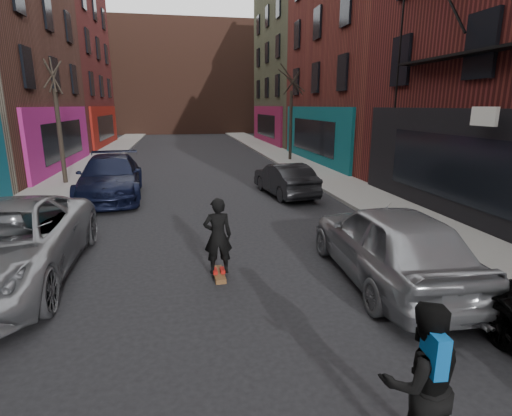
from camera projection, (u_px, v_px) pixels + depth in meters
name	position (u px, v px, depth m)	size (l,w,h in m)	color
sidewalk_left	(108.00, 154.00, 29.85)	(2.50, 84.00, 0.13)	gray
sidewalk_right	(271.00, 150.00, 32.12)	(2.50, 84.00, 0.13)	gray
buildings_right	(496.00, 5.00, 18.14)	(12.00, 56.00, 16.00)	#4A2D1F
building_far	(183.00, 79.00, 53.99)	(40.00, 10.00, 14.00)	#47281E
tree_left_far	(57.00, 110.00, 17.62)	(2.00, 2.00, 6.50)	black
tree_right_far	(291.00, 106.00, 25.54)	(2.00, 2.00, 6.80)	black
parked_left_far	(3.00, 245.00, 8.15)	(2.73, 5.92, 1.64)	gray
parked_left_end	(111.00, 177.00, 15.77)	(2.32, 5.71, 1.66)	black
parked_right_far	(389.00, 243.00, 8.21)	(1.97, 4.91, 1.67)	gray
parked_right_end	(285.00, 179.00, 16.22)	(1.41, 4.03, 1.33)	black
skateboard	(219.00, 274.00, 8.59)	(0.22, 0.80, 0.10)	brown
skateboarder	(218.00, 236.00, 8.37)	(0.60, 0.39, 1.65)	black
pedestrian	(420.00, 382.00, 4.01)	(0.91, 0.73, 1.75)	black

